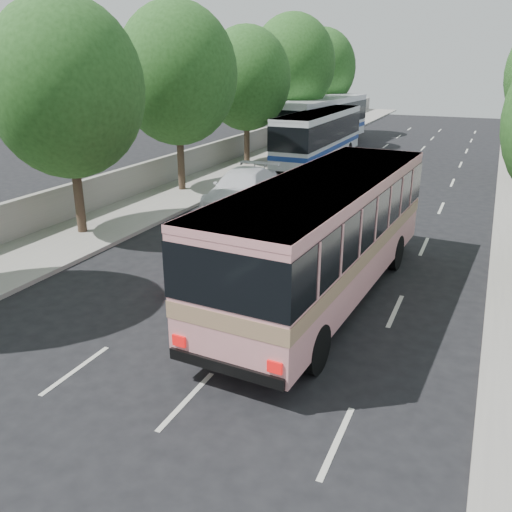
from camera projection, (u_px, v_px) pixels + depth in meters
The scene contains 14 objects.
ground at pixel (193, 346), 13.29m from camera, with size 120.00×120.00×0.00m, color black.
sidewalk_left at pixel (235, 170), 33.66m from camera, with size 4.00×90.00×0.15m, color #9E998E.
low_wall at pixel (209, 155), 34.06m from camera, with size 0.30×90.00×1.50m, color #9E998E.
tree_left_b at pixel (66, 82), 19.57m from camera, with size 5.70×5.70×8.88m.
tree_left_c at pixel (177, 69), 26.41m from camera, with size 6.00×6.00×9.35m.
tree_left_d at pixel (247, 75), 33.42m from camera, with size 5.52×5.52×8.60m.
tree_left_e at pixel (293, 61), 39.98m from camera, with size 6.30×6.30×9.82m.
tree_left_f at pixel (322, 65), 47.08m from camera, with size 5.88×5.88×9.16m.
pink_bus at pixel (326, 226), 15.18m from camera, with size 3.59×11.37×3.58m.
pink_taxi at pixel (221, 257), 17.21m from camera, with size 1.68×4.17×1.42m, color #FF167C.
white_pickup at pixel (242, 189), 25.45m from camera, with size 2.41×5.92×1.72m, color white.
tour_coach_front at pixel (319, 133), 35.20m from camera, with size 2.58×11.39×3.40m.
tour_coach_rear at pixel (323, 118), 41.61m from camera, with size 3.79×12.74×3.76m.
taxi_roof_sign at pixel (221, 233), 16.93m from camera, with size 0.55×0.18×0.18m, color silver.
Camera 1 is at (6.12, -10.10, 6.67)m, focal length 38.00 mm.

